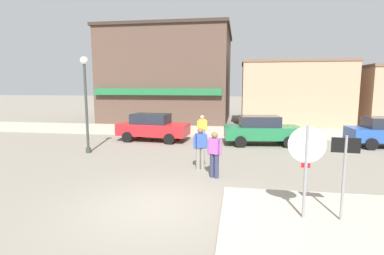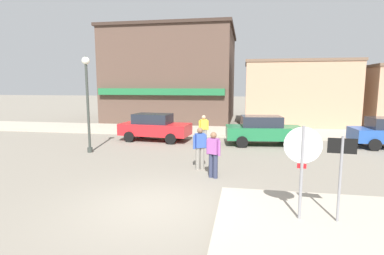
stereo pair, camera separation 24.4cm
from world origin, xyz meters
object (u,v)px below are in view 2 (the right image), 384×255
object	(u,v)px
lamp_post	(87,90)
pedestrian_crossing_far	(204,129)
parked_car_nearest	(155,127)
parked_car_second	(263,130)
pedestrian_kerb_side	(200,147)
one_way_sign	(341,170)
stop_sign	(302,161)
pedestrian_crossing_near	(213,153)

from	to	relation	value
lamp_post	pedestrian_crossing_far	bearing A→B (deg)	28.00
parked_car_nearest	parked_car_second	distance (m)	6.13
lamp_post	parked_car_second	size ratio (longest dim) A/B	1.09
lamp_post	pedestrian_kerb_side	world-z (taller)	lamp_post
one_way_sign	parked_car_second	world-z (taller)	one_way_sign
lamp_post	pedestrian_crossing_far	world-z (taller)	lamp_post
stop_sign	one_way_sign	size ratio (longest dim) A/B	1.10
stop_sign	lamp_post	distance (m)	10.62
parked_car_nearest	pedestrian_crossing_far	world-z (taller)	pedestrian_crossing_far
stop_sign	parked_car_second	xyz separation A→B (m)	(-0.30, 9.45, -0.71)
one_way_sign	lamp_post	world-z (taller)	lamp_post
stop_sign	one_way_sign	bearing A→B (deg)	0.21
stop_sign	parked_car_nearest	world-z (taller)	stop_sign
stop_sign	pedestrian_kerb_side	distance (m)	5.12
pedestrian_crossing_far	pedestrian_kerb_side	bearing A→B (deg)	-83.85
lamp_post	pedestrian_kerb_side	distance (m)	6.32
parked_car_nearest	pedestrian_crossing_near	world-z (taller)	pedestrian_crossing_near
parked_car_second	pedestrian_crossing_near	world-z (taller)	pedestrian_crossing_near
lamp_post	pedestrian_kerb_side	xyz separation A→B (m)	(5.63, -1.97, -2.09)
one_way_sign	parked_car_second	bearing A→B (deg)	96.74
parked_car_nearest	pedestrian_kerb_side	size ratio (longest dim) A/B	2.57
stop_sign	parked_car_nearest	distance (m)	11.63
stop_sign	pedestrian_crossing_near	distance (m)	3.99
stop_sign	lamp_post	size ratio (longest dim) A/B	0.51
lamp_post	pedestrian_crossing_near	bearing A→B (deg)	-25.22
lamp_post	pedestrian_kerb_side	bearing A→B (deg)	-19.34
pedestrian_crossing_near	pedestrian_kerb_side	bearing A→B (deg)	122.45
stop_sign	pedestrian_kerb_side	size ratio (longest dim) A/B	1.43
pedestrian_crossing_near	pedestrian_crossing_far	distance (m)	5.77
parked_car_second	pedestrian_crossing_near	bearing A→B (deg)	-107.90
lamp_post	pedestrian_crossing_far	xyz separation A→B (m)	(5.12, 2.72, -2.09)
lamp_post	pedestrian_crossing_near	xyz separation A→B (m)	(6.24, -2.94, -2.09)
stop_sign	one_way_sign	distance (m)	0.84
parked_car_second	pedestrian_crossing_near	xyz separation A→B (m)	(-2.03, -6.27, 0.06)
stop_sign	pedestrian_crossing_far	bearing A→B (deg)	111.27
pedestrian_crossing_near	stop_sign	bearing A→B (deg)	-53.86
one_way_sign	pedestrian_crossing_near	world-z (taller)	one_way_sign
one_way_sign	parked_car_second	xyz separation A→B (m)	(-1.12, 9.45, -0.52)
parked_car_second	pedestrian_kerb_side	size ratio (longest dim) A/B	2.59
one_way_sign	pedestrian_crossing_far	world-z (taller)	one_way_sign
pedestrian_kerb_side	pedestrian_crossing_far	bearing A→B (deg)	96.15
stop_sign	parked_car_second	size ratio (longest dim) A/B	0.55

